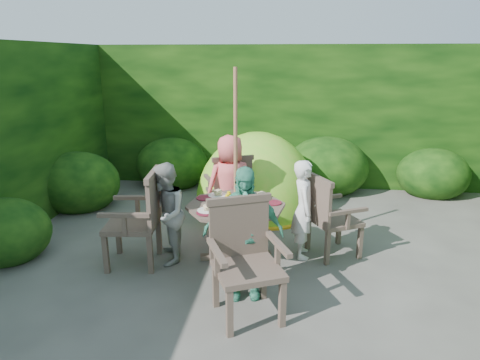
# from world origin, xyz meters

# --- Properties ---
(ground) EXTENTS (60.00, 60.00, 0.00)m
(ground) POSITION_xyz_m (0.00, 0.00, 0.00)
(ground) COLOR #4D4A45
(ground) RESTS_ON ground
(hedge_enclosure) EXTENTS (9.00, 9.00, 2.50)m
(hedge_enclosure) POSITION_xyz_m (0.00, 1.33, 1.25)
(hedge_enclosure) COLOR black
(hedge_enclosure) RESTS_ON ground
(patio_table) EXTENTS (1.39, 1.39, 0.81)m
(patio_table) POSITION_xyz_m (-0.63, 0.51, 0.57)
(patio_table) COLOR #43342C
(patio_table) RESTS_ON ground
(parasol_pole) EXTENTS (0.05, 0.05, 2.20)m
(parasol_pole) POSITION_xyz_m (-0.64, 0.51, 1.10)
(parasol_pole) COLOR brown
(parasol_pole) RESTS_ON ground
(garden_chair_right) EXTENTS (0.71, 0.74, 0.96)m
(garden_chair_right) POSITION_xyz_m (0.44, 0.73, 0.51)
(garden_chair_right) COLOR #43342C
(garden_chair_right) RESTS_ON ground
(garden_chair_left) EXTENTS (0.63, 0.69, 1.05)m
(garden_chair_left) POSITION_xyz_m (-1.70, 0.25, 0.56)
(garden_chair_left) COLOR #43342C
(garden_chair_left) RESTS_ON ground
(garden_chair_back) EXTENTS (0.75, 0.71, 0.98)m
(garden_chair_back) POSITION_xyz_m (-0.86, 1.58, 0.52)
(garden_chair_back) COLOR #43342C
(garden_chair_back) RESTS_ON ground
(garden_chair_front) EXTENTS (0.79, 0.75, 1.04)m
(garden_chair_front) POSITION_xyz_m (-0.41, -0.56, 0.55)
(garden_chair_front) COLOR #43342C
(garden_chair_front) RESTS_ON ground
(child_right) EXTENTS (0.31, 0.45, 1.17)m
(child_right) POSITION_xyz_m (0.14, 0.68, 0.59)
(child_right) COLOR white
(child_right) RESTS_ON ground
(child_left) EXTENTS (0.57, 0.66, 1.17)m
(child_left) POSITION_xyz_m (-1.42, 0.33, 0.59)
(child_left) COLOR #9FA09B
(child_left) RESTS_ON ground
(child_back) EXTENTS (0.77, 0.66, 1.34)m
(child_back) POSITION_xyz_m (-0.82, 1.29, 0.67)
(child_back) COLOR #F16364
(child_back) RESTS_ON ground
(child_front) EXTENTS (0.82, 0.45, 1.33)m
(child_front) POSITION_xyz_m (-0.46, -0.27, 0.67)
(child_front) COLOR #45A181
(child_front) RESTS_ON ground
(dome_tent) EXTENTS (2.16, 2.16, 2.38)m
(dome_tent) POSITION_xyz_m (-0.55, 2.35, 0.00)
(dome_tent) COLOR #6FD629
(dome_tent) RESTS_ON ground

